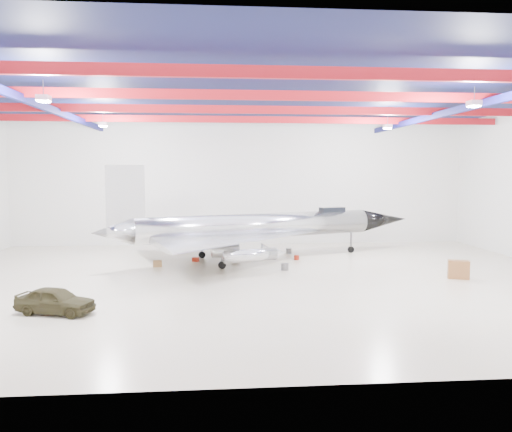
{
  "coord_description": "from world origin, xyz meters",
  "views": [
    {
      "loc": [
        -2.44,
        -29.28,
        6.39
      ],
      "look_at": [
        0.18,
        2.0,
        3.65
      ],
      "focal_mm": 35.0,
      "sensor_mm": 36.0,
      "label": 1
    }
  ],
  "objects": [
    {
      "name": "ceiling_structure",
      "position": [
        0.0,
        0.0,
        10.32
      ],
      "size": [
        39.5,
        29.5,
        1.08
      ],
      "color": "maroon",
      "rests_on": "ceiling"
    },
    {
      "name": "jet_aircraft",
      "position": [
        0.69,
        6.77,
        2.26
      ],
      "size": [
        24.45,
        18.23,
        6.88
      ],
      "rotation": [
        0.0,
        0.0,
        0.32
      ],
      "color": "silver",
      "rests_on": "floor"
    },
    {
      "name": "spares_box",
      "position": [
        3.41,
        9.43,
        0.21
      ],
      "size": [
        0.55,
        0.55,
        0.41
      ],
      "primitive_type": "cylinder",
      "rotation": [
        0.0,
        0.0,
        0.25
      ],
      "color": "#59595B",
      "rests_on": "floor"
    },
    {
      "name": "ceiling",
      "position": [
        0.0,
        0.0,
        11.0
      ],
      "size": [
        40.0,
        40.0,
        0.0
      ],
      "primitive_type": "plane",
      "rotation": [
        3.14,
        0.0,
        0.0
      ],
      "color": "#0A0F38",
      "rests_on": "wall_back"
    },
    {
      "name": "oil_barrel",
      "position": [
        -0.92,
        6.87,
        0.21
      ],
      "size": [
        0.68,
        0.58,
        0.42
      ],
      "primitive_type": "cube",
      "rotation": [
        0.0,
        0.0,
        0.2
      ],
      "color": "olive",
      "rests_on": "floor"
    },
    {
      "name": "crate_ply",
      "position": [
        -6.33,
        4.66,
        0.21
      ],
      "size": [
        0.65,
        0.55,
        0.42
      ],
      "primitive_type": "cube",
      "rotation": [
        0.0,
        0.0,
        0.12
      ],
      "color": "olive",
      "rests_on": "floor"
    },
    {
      "name": "jeep",
      "position": [
        -9.67,
        -6.44,
        0.61
      ],
      "size": [
        3.85,
        2.41,
        1.22
      ],
      "primitive_type": "imported",
      "rotation": [
        0.0,
        0.0,
        1.28
      ],
      "color": "#312D18",
      "rests_on": "floor"
    },
    {
      "name": "engine_drum",
      "position": [
        2.14,
        2.74,
        0.22
      ],
      "size": [
        0.58,
        0.58,
        0.44
      ],
      "primitive_type": "cylinder",
      "rotation": [
        0.0,
        0.0,
        -0.22
      ],
      "color": "#59595B",
      "rests_on": "floor"
    },
    {
      "name": "floor",
      "position": [
        0.0,
        0.0,
        0.0
      ],
      "size": [
        40.0,
        40.0,
        0.0
      ],
      "primitive_type": "plane",
      "color": "beige",
      "rests_on": "ground"
    },
    {
      "name": "tool_chest",
      "position": [
        3.55,
        6.52,
        0.17
      ],
      "size": [
        0.39,
        0.39,
        0.34
      ],
      "primitive_type": "cylinder",
      "rotation": [
        0.0,
        0.0,
        0.03
      ],
      "color": "#9B1F0F",
      "rests_on": "floor"
    },
    {
      "name": "toolbox_red",
      "position": [
        -3.82,
        6.42,
        0.15
      ],
      "size": [
        0.53,
        0.49,
        0.3
      ],
      "primitive_type": "cube",
      "rotation": [
        0.0,
        0.0,
        -0.4
      ],
      "color": "#9B1F0F",
      "rests_on": "floor"
    },
    {
      "name": "wall_back",
      "position": [
        0.0,
        15.0,
        5.5
      ],
      "size": [
        40.0,
        0.0,
        40.0
      ],
      "primitive_type": "plane",
      "rotation": [
        1.57,
        0.0,
        0.0
      ],
      "color": "silver",
      "rests_on": "floor"
    },
    {
      "name": "desk",
      "position": [
        12.22,
        -0.75,
        0.55
      ],
      "size": [
        1.35,
        0.99,
        1.11
      ],
      "primitive_type": "cube",
      "rotation": [
        0.0,
        0.0,
        -0.36
      ],
      "color": "brown",
      "rests_on": "floor"
    }
  ]
}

